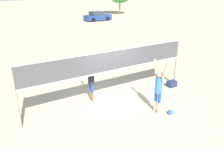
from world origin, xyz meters
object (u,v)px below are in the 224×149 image
at_px(player_spiker, 159,86).
at_px(player_blocker, 91,79).
at_px(gear_bag, 172,84).
at_px(parked_car_near, 97,17).
at_px(volleyball_net, 112,66).
at_px(volleyball, 171,112).

xyz_separation_m(player_spiker, player_blocker, (-1.80, 2.27, -0.10)).
distance_m(gear_bag, parked_car_near, 25.50).
height_order(gear_bag, parked_car_near, parked_car_near).
distance_m(player_blocker, gear_bag, 4.32).
bearing_deg(player_blocker, player_spiker, 38.39).
distance_m(volleyball_net, volleyball, 2.99).
xyz_separation_m(volleyball_net, player_blocker, (-0.68, 0.62, -0.63)).
bearing_deg(parked_car_near, volleyball_net, -118.53).
relative_size(volleyball, parked_car_near, 0.05).
bearing_deg(volleyball_net, player_spiker, -56.02).
bearing_deg(gear_bag, player_blocker, 169.80).
relative_size(player_blocker, gear_bag, 4.37).
bearing_deg(volleyball_net, parked_car_near, 63.93).
xyz_separation_m(volleyball_net, parked_car_near, (11.73, 23.99, -1.05)).
xyz_separation_m(player_spiker, volleyball, (0.36, -0.42, -1.04)).
height_order(player_blocker, parked_car_near, player_blocker).
relative_size(player_blocker, volleyball, 9.48).
relative_size(volleyball_net, player_spiker, 3.56).
xyz_separation_m(gear_bag, parked_car_near, (8.26, 24.12, 0.49)).
distance_m(player_blocker, volleyball, 3.57).
height_order(volleyball_net, player_spiker, volleyball_net).
bearing_deg(parked_car_near, gear_bag, -111.36).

